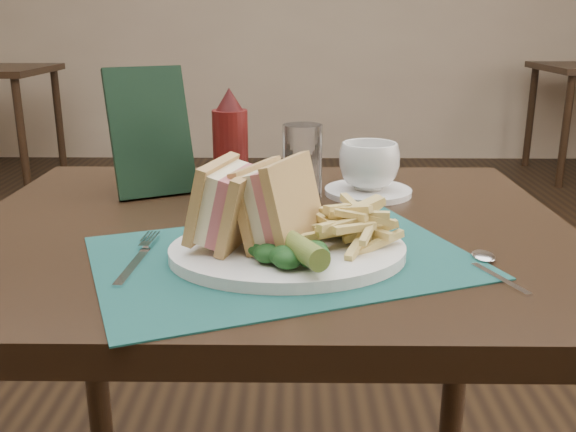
# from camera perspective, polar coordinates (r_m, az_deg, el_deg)

# --- Properties ---
(wall_back) EXTENTS (6.00, 0.00, 6.00)m
(wall_back) POSITION_cam_1_polar(r_m,az_deg,el_deg) (5.02, 0.18, 5.19)
(wall_back) COLOR tan
(wall_back) RESTS_ON ground
(placemat) EXTENTS (0.55, 0.47, 0.00)m
(placemat) POSITION_cam_1_polar(r_m,az_deg,el_deg) (0.82, -0.53, -3.68)
(placemat) COLOR #174945
(placemat) RESTS_ON table_main
(plate) EXTENTS (0.32, 0.27, 0.01)m
(plate) POSITION_cam_1_polar(r_m,az_deg,el_deg) (0.81, -0.03, -3.15)
(plate) COLOR white
(plate) RESTS_ON placemat
(sandwich_half_a) EXTENTS (0.11, 0.13, 0.11)m
(sandwich_half_a) POSITION_cam_1_polar(r_m,az_deg,el_deg) (0.81, -6.80, 1.24)
(sandwich_half_a) COLOR tan
(sandwich_half_a) RESTS_ON plate
(sandwich_half_b) EXTENTS (0.12, 0.14, 0.11)m
(sandwich_half_b) POSITION_cam_1_polar(r_m,az_deg,el_deg) (0.81, -2.14, 1.43)
(sandwich_half_b) COLOR tan
(sandwich_half_b) RESTS_ON plate
(kale_garnish) EXTENTS (0.11, 0.08, 0.03)m
(kale_garnish) POSITION_cam_1_polar(r_m,az_deg,el_deg) (0.75, -0.10, -3.26)
(kale_garnish) COLOR #133415
(kale_garnish) RESTS_ON plate
(pickle_spear) EXTENTS (0.08, 0.12, 0.03)m
(pickle_spear) POSITION_cam_1_polar(r_m,az_deg,el_deg) (0.75, 0.75, -2.63)
(pickle_spear) COLOR #566E2A
(pickle_spear) RESTS_ON plate
(fries_pile) EXTENTS (0.18, 0.20, 0.06)m
(fries_pile) POSITION_cam_1_polar(r_m,az_deg,el_deg) (0.82, 5.35, -0.19)
(fries_pile) COLOR #D6BE6B
(fries_pile) RESTS_ON plate
(fork) EXTENTS (0.04, 0.17, 0.01)m
(fork) POSITION_cam_1_polar(r_m,az_deg,el_deg) (0.83, -13.16, -3.38)
(fork) COLOR silver
(fork) RESTS_ON placemat
(spoon) EXTENTS (0.09, 0.15, 0.01)m
(spoon) POSITION_cam_1_polar(r_m,az_deg,el_deg) (0.81, 17.84, -4.46)
(spoon) COLOR silver
(spoon) RESTS_ON table_main
(saucer) EXTENTS (0.19, 0.19, 0.01)m
(saucer) POSITION_cam_1_polar(r_m,az_deg,el_deg) (1.12, 7.13, 2.17)
(saucer) COLOR white
(saucer) RESTS_ON table_main
(coffee_cup) EXTENTS (0.14, 0.14, 0.08)m
(coffee_cup) POSITION_cam_1_polar(r_m,az_deg,el_deg) (1.11, 7.21, 4.44)
(coffee_cup) COLOR white
(coffee_cup) RESTS_ON saucer
(drinking_glass) EXTENTS (0.07, 0.07, 0.13)m
(drinking_glass) POSITION_cam_1_polar(r_m,az_deg,el_deg) (1.04, 1.28, 4.60)
(drinking_glass) COLOR white
(drinking_glass) RESTS_ON table_main
(ketchup_bottle) EXTENTS (0.08, 0.08, 0.19)m
(ketchup_bottle) POSITION_cam_1_polar(r_m,az_deg,el_deg) (1.06, -5.14, 6.32)
(ketchup_bottle) COLOR #500E0D
(ketchup_bottle) RESTS_ON table_main
(check_presenter) EXTENTS (0.16, 0.13, 0.21)m
(check_presenter) POSITION_cam_1_polar(r_m,az_deg,el_deg) (1.12, -12.13, 7.33)
(check_presenter) COLOR black
(check_presenter) RESTS_ON table_main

